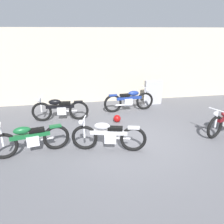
{
  "coord_description": "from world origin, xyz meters",
  "views": [
    {
      "loc": [
        -1.59,
        -5.76,
        3.11
      ],
      "look_at": [
        -0.36,
        1.15,
        0.55
      ],
      "focal_mm": 35.94,
      "sensor_mm": 36.0,
      "label": 1
    }
  ],
  "objects_px": {
    "stone_marker": "(153,92)",
    "helmet": "(117,119)",
    "motorcycle_silver": "(108,136)",
    "motorcycle_black": "(60,109)",
    "motorcycle_green": "(30,139)",
    "motorcycle_blue": "(130,100)"
  },
  "relations": [
    {
      "from": "stone_marker",
      "to": "helmet",
      "type": "distance_m",
      "value": 2.71
    },
    {
      "from": "stone_marker",
      "to": "helmet",
      "type": "relative_size",
      "value": 3.99
    },
    {
      "from": "motorcycle_silver",
      "to": "motorcycle_green",
      "type": "height_order",
      "value": "motorcycle_silver"
    },
    {
      "from": "stone_marker",
      "to": "motorcycle_black",
      "type": "distance_m",
      "value": 4.19
    },
    {
      "from": "motorcycle_silver",
      "to": "motorcycle_green",
      "type": "relative_size",
      "value": 1.0
    },
    {
      "from": "motorcycle_silver",
      "to": "motorcycle_green",
      "type": "xyz_separation_m",
      "value": [
        -2.05,
        0.17,
        -0.0
      ]
    },
    {
      "from": "helmet",
      "to": "motorcycle_black",
      "type": "xyz_separation_m",
      "value": [
        -2.01,
        0.53,
        0.31
      ]
    },
    {
      "from": "motorcycle_silver",
      "to": "motorcycle_black",
      "type": "height_order",
      "value": "motorcycle_silver"
    },
    {
      "from": "motorcycle_green",
      "to": "motorcycle_black",
      "type": "bearing_deg",
      "value": -118.64
    },
    {
      "from": "helmet",
      "to": "motorcycle_blue",
      "type": "xyz_separation_m",
      "value": [
        0.73,
        1.1,
        0.32
      ]
    },
    {
      "from": "motorcycle_green",
      "to": "motorcycle_blue",
      "type": "bearing_deg",
      "value": -152.25
    },
    {
      "from": "motorcycle_black",
      "to": "motorcycle_green",
      "type": "relative_size",
      "value": 1.01
    },
    {
      "from": "stone_marker",
      "to": "motorcycle_green",
      "type": "relative_size",
      "value": 0.53
    },
    {
      "from": "motorcycle_black",
      "to": "stone_marker",
      "type": "bearing_deg",
      "value": -159.2
    },
    {
      "from": "stone_marker",
      "to": "motorcycle_blue",
      "type": "height_order",
      "value": "stone_marker"
    },
    {
      "from": "stone_marker",
      "to": "motorcycle_green",
      "type": "xyz_separation_m",
      "value": [
        -4.67,
        -3.57,
        -0.1
      ]
    },
    {
      "from": "motorcycle_silver",
      "to": "motorcycle_blue",
      "type": "relative_size",
      "value": 0.96
    },
    {
      "from": "motorcycle_silver",
      "to": "motorcycle_black",
      "type": "bearing_deg",
      "value": -46.89
    },
    {
      "from": "stone_marker",
      "to": "motorcycle_silver",
      "type": "distance_m",
      "value": 4.56
    },
    {
      "from": "stone_marker",
      "to": "motorcycle_silver",
      "type": "bearing_deg",
      "value": -125.05
    },
    {
      "from": "stone_marker",
      "to": "helmet",
      "type": "height_order",
      "value": "stone_marker"
    },
    {
      "from": "motorcycle_silver",
      "to": "motorcycle_black",
      "type": "relative_size",
      "value": 0.98
    }
  ]
}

